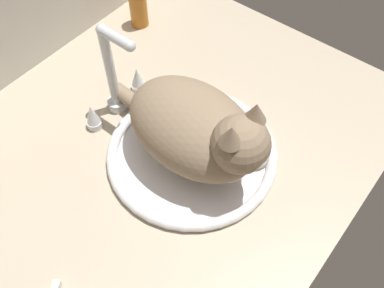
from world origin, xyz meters
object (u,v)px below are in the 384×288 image
at_px(faucet, 114,81).
at_px(amber_bottle, 138,6).
at_px(cat, 200,131).
at_px(sink_basin, 192,153).

xyz_separation_m(faucet, amber_bottle, (0.23, 0.15, -0.03)).
bearing_deg(faucet, amber_bottle, 33.60).
relative_size(faucet, cat, 0.58).
distance_m(sink_basin, amber_bottle, 0.42).
height_order(faucet, cat, faucet).
bearing_deg(faucet, cat, -90.32).
distance_m(sink_basin, cat, 0.09).
bearing_deg(amber_bottle, sink_basin, -123.51).
xyz_separation_m(sink_basin, faucet, (-0.00, 0.20, 0.07)).
height_order(faucet, amber_bottle, faucet).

